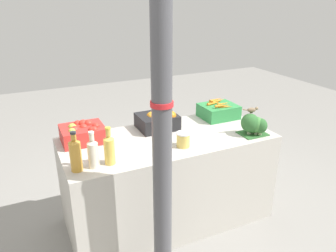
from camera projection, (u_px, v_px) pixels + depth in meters
ground_plane at (168, 217)px, 2.97m from camera, size 10.00×10.00×0.00m
market_table at (168, 179)px, 2.82m from camera, size 1.72×0.77×0.79m
support_pole at (162, 123)px, 1.86m from camera, size 0.13×0.13×2.39m
apple_crate at (83, 133)px, 2.58m from camera, size 0.33×0.28×0.16m
orange_crate at (158, 120)px, 2.83m from camera, size 0.33×0.28×0.17m
carrot_crate at (218, 111)px, 3.09m from camera, size 0.33×0.28×0.16m
broccoli_pile at (254, 125)px, 2.69m from camera, size 0.22×0.19×0.18m
juice_bottle_amber at (75, 154)px, 2.13m from camera, size 0.08×0.08×0.28m
juice_bottle_cloudy at (93, 153)px, 2.18m from camera, size 0.07×0.07×0.26m
juice_bottle_golden at (109, 149)px, 2.22m from camera, size 0.07×0.07×0.27m
pickle_jar at (183, 139)px, 2.50m from camera, size 0.11×0.11×0.12m
sparrow_bird at (252, 110)px, 2.67m from camera, size 0.13×0.06×0.05m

